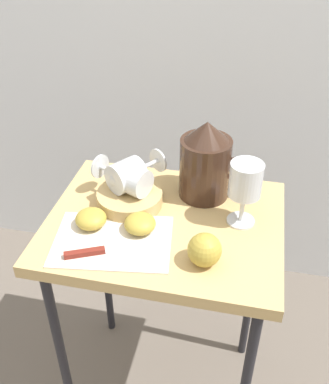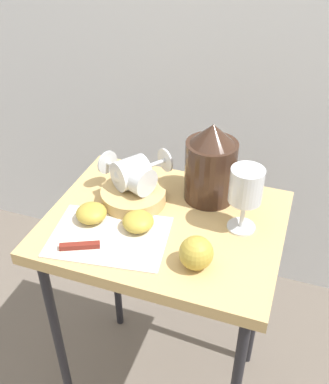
{
  "view_description": "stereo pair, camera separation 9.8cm",
  "coord_description": "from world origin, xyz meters",
  "px_view_note": "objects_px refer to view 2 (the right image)",
  "views": [
    {
      "loc": [
        0.17,
        -0.78,
        1.32
      ],
      "look_at": [
        0.0,
        0.0,
        0.75
      ],
      "focal_mm": 41.87,
      "sensor_mm": 36.0,
      "label": 1
    },
    {
      "loc": [
        0.26,
        -0.75,
        1.32
      ],
      "look_at": [
        0.0,
        0.0,
        0.75
      ],
      "focal_mm": 41.87,
      "sensor_mm": 36.0,
      "label": 2
    }
  ],
  "objects_px": {
    "wine_glass_tipped_far": "(134,177)",
    "apple_half_left": "(91,213)",
    "basket_tray": "(133,196)",
    "wine_glass_tipped_near": "(133,172)",
    "knife": "(97,245)",
    "apple_whole": "(196,253)",
    "table": "(164,244)",
    "apple_half_right": "(138,222)",
    "wine_glass_upright": "(246,189)",
    "pitcher": "(211,169)"
  },
  "relations": [
    {
      "from": "apple_half_left",
      "to": "apple_whole",
      "type": "height_order",
      "value": "apple_whole"
    },
    {
      "from": "wine_glass_upright",
      "to": "apple_half_left",
      "type": "distance_m",
      "value": 0.35
    },
    {
      "from": "table",
      "to": "pitcher",
      "type": "relative_size",
      "value": 3.36
    },
    {
      "from": "apple_half_left",
      "to": "wine_glass_tipped_far",
      "type": "bearing_deg",
      "value": 59.29
    },
    {
      "from": "apple_half_right",
      "to": "basket_tray",
      "type": "bearing_deg",
      "value": 118.32
    },
    {
      "from": "basket_tray",
      "to": "knife",
      "type": "bearing_deg",
      "value": -93.35
    },
    {
      "from": "basket_tray",
      "to": "apple_half_right",
      "type": "distance_m",
      "value": 0.11
    },
    {
      "from": "basket_tray",
      "to": "wine_glass_tipped_far",
      "type": "bearing_deg",
      "value": 73.15
    },
    {
      "from": "apple_half_right",
      "to": "pitcher",
      "type": "bearing_deg",
      "value": 55.89
    },
    {
      "from": "wine_glass_tipped_near",
      "to": "basket_tray",
      "type": "bearing_deg",
      "value": -69.35
    },
    {
      "from": "apple_half_right",
      "to": "knife",
      "type": "xyz_separation_m",
      "value": [
        -0.06,
        -0.09,
        -0.01
      ]
    },
    {
      "from": "apple_whole",
      "to": "knife",
      "type": "distance_m",
      "value": 0.22
    },
    {
      "from": "table",
      "to": "apple_half_left",
      "type": "bearing_deg",
      "value": -159.66
    },
    {
      "from": "wine_glass_upright",
      "to": "wine_glass_tipped_near",
      "type": "height_order",
      "value": "wine_glass_upright"
    },
    {
      "from": "apple_half_right",
      "to": "apple_whole",
      "type": "relative_size",
      "value": 1.0
    },
    {
      "from": "basket_tray",
      "to": "knife",
      "type": "xyz_separation_m",
      "value": [
        -0.01,
        -0.18,
        -0.01
      ]
    },
    {
      "from": "pitcher",
      "to": "wine_glass_upright",
      "type": "bearing_deg",
      "value": -42.6
    },
    {
      "from": "table",
      "to": "apple_half_left",
      "type": "distance_m",
      "value": 0.19
    },
    {
      "from": "wine_glass_upright",
      "to": "apple_whole",
      "type": "bearing_deg",
      "value": -113.03
    },
    {
      "from": "table",
      "to": "wine_glass_tipped_far",
      "type": "bearing_deg",
      "value": 152.46
    },
    {
      "from": "wine_glass_tipped_far",
      "to": "apple_half_right",
      "type": "bearing_deg",
      "value": -63.93
    },
    {
      "from": "table",
      "to": "apple_half_left",
      "type": "height_order",
      "value": "apple_half_left"
    },
    {
      "from": "wine_glass_tipped_far",
      "to": "apple_whole",
      "type": "distance_m",
      "value": 0.26
    },
    {
      "from": "table",
      "to": "knife",
      "type": "relative_size",
      "value": 3.2
    },
    {
      "from": "table",
      "to": "wine_glass_tipped_far",
      "type": "xyz_separation_m",
      "value": [
        -0.09,
        0.05,
        0.14
      ]
    },
    {
      "from": "wine_glass_upright",
      "to": "apple_half_right",
      "type": "height_order",
      "value": "wine_glass_upright"
    },
    {
      "from": "wine_glass_tipped_far",
      "to": "apple_half_left",
      "type": "relative_size",
      "value": 2.21
    },
    {
      "from": "apple_half_left",
      "to": "apple_half_right",
      "type": "distance_m",
      "value": 0.11
    },
    {
      "from": "apple_half_left",
      "to": "table",
      "type": "bearing_deg",
      "value": 20.34
    },
    {
      "from": "wine_glass_tipped_far",
      "to": "apple_whole",
      "type": "bearing_deg",
      "value": -39.47
    },
    {
      "from": "knife",
      "to": "pitcher",
      "type": "bearing_deg",
      "value": 55.55
    },
    {
      "from": "wine_glass_tipped_far",
      "to": "apple_half_left",
      "type": "distance_m",
      "value": 0.13
    },
    {
      "from": "knife",
      "to": "apple_whole",
      "type": "bearing_deg",
      "value": 5.37
    },
    {
      "from": "apple_half_left",
      "to": "knife",
      "type": "bearing_deg",
      "value": -57.37
    },
    {
      "from": "basket_tray",
      "to": "wine_glass_upright",
      "type": "relative_size",
      "value": 1.01
    },
    {
      "from": "table",
      "to": "apple_half_right",
      "type": "distance_m",
      "value": 0.12
    },
    {
      "from": "apple_half_left",
      "to": "apple_half_right",
      "type": "xyz_separation_m",
      "value": [
        0.11,
        0.01,
        0.0
      ]
    },
    {
      "from": "pitcher",
      "to": "apple_half_left",
      "type": "bearing_deg",
      "value": -141.73
    },
    {
      "from": "basket_tray",
      "to": "pitcher",
      "type": "distance_m",
      "value": 0.2
    },
    {
      "from": "basket_tray",
      "to": "wine_glass_tipped_near",
      "type": "bearing_deg",
      "value": 110.65
    },
    {
      "from": "table",
      "to": "apple_half_left",
      "type": "xyz_separation_m",
      "value": [
        -0.16,
        -0.06,
        0.1
      ]
    },
    {
      "from": "wine_glass_upright",
      "to": "apple_whole",
      "type": "relative_size",
      "value": 2.21
    },
    {
      "from": "wine_glass_tipped_far",
      "to": "pitcher",
      "type": "bearing_deg",
      "value": 24.21
    },
    {
      "from": "wine_glass_upright",
      "to": "pitcher",
      "type": "bearing_deg",
      "value": 137.4
    },
    {
      "from": "table",
      "to": "basket_tray",
      "type": "xyz_separation_m",
      "value": [
        -0.09,
        0.04,
        0.09
      ]
    },
    {
      "from": "table",
      "to": "wine_glass_tipped_near",
      "type": "relative_size",
      "value": 4.37
    },
    {
      "from": "wine_glass_upright",
      "to": "wine_glass_tipped_far",
      "type": "relative_size",
      "value": 1.0
    },
    {
      "from": "wine_glass_tipped_far",
      "to": "knife",
      "type": "relative_size",
      "value": 0.74
    },
    {
      "from": "wine_glass_tipped_near",
      "to": "wine_glass_tipped_far",
      "type": "height_order",
      "value": "wine_glass_tipped_near"
    },
    {
      "from": "pitcher",
      "to": "wine_glass_tipped_far",
      "type": "distance_m",
      "value": 0.18
    }
  ]
}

